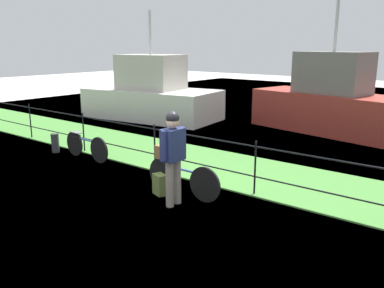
# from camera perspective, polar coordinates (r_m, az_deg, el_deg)

# --- Properties ---
(ground_plane) EXTENTS (60.00, 60.00, 0.00)m
(ground_plane) POSITION_cam_1_polar(r_m,az_deg,el_deg) (7.24, -7.76, -8.86)
(ground_plane) COLOR beige
(grass_strip) EXTENTS (27.00, 2.40, 0.03)m
(grass_strip) POSITION_cam_1_polar(r_m,az_deg,el_deg) (9.36, 5.20, -3.42)
(grass_strip) COLOR #478438
(grass_strip) RESTS_ON ground
(harbor_water) EXTENTS (30.00, 30.00, 0.00)m
(harbor_water) POSITION_cam_1_polar(r_m,az_deg,el_deg) (15.13, 19.00, 2.45)
(harbor_water) COLOR #426684
(harbor_water) RESTS_ON ground
(iron_fence) EXTENTS (18.04, 0.04, 1.05)m
(iron_fence) POSITION_cam_1_polar(r_m,az_deg,el_deg) (8.34, 1.16, -1.19)
(iron_fence) COLOR black
(iron_fence) RESTS_ON ground
(bicycle_main) EXTENTS (1.67, 0.16, 0.66)m
(bicycle_main) POSITION_cam_1_polar(r_m,az_deg,el_deg) (7.63, -1.38, -4.76)
(bicycle_main) COLOR black
(bicycle_main) RESTS_ON ground
(wooden_crate) EXTENTS (0.40, 0.28, 0.26)m
(wooden_crate) POSITION_cam_1_polar(r_m,az_deg,el_deg) (7.74, -3.51, -1.15)
(wooden_crate) COLOR brown
(wooden_crate) RESTS_ON bicycle_main
(terrier_dog) EXTENTS (0.32, 0.14, 0.18)m
(terrier_dog) POSITION_cam_1_polar(r_m,az_deg,el_deg) (7.67, -3.39, 0.30)
(terrier_dog) COLOR tan
(terrier_dog) RESTS_ON wooden_crate
(cyclist_person) EXTENTS (0.26, 0.54, 1.68)m
(cyclist_person) POSITION_cam_1_polar(r_m,az_deg,el_deg) (7.01, -2.67, -0.86)
(cyclist_person) COLOR gray
(cyclist_person) RESTS_ON ground
(backpack_on_paving) EXTENTS (0.32, 0.26, 0.40)m
(backpack_on_paving) POSITION_cam_1_polar(r_m,az_deg,el_deg) (7.75, -4.52, -5.66)
(backpack_on_paving) COLOR olive
(backpack_on_paving) RESTS_ON ground
(mooring_bollard) EXTENTS (0.20, 0.20, 0.50)m
(mooring_bollard) POSITION_cam_1_polar(r_m,az_deg,el_deg) (11.30, -18.60, 0.14)
(mooring_bollard) COLOR #38383D
(mooring_bollard) RESTS_ON ground
(bicycle_parked) EXTENTS (1.65, 0.17, 0.63)m
(bicycle_parked) POSITION_cam_1_polar(r_m,az_deg,el_deg) (10.40, -14.62, -0.24)
(bicycle_parked) COLOR black
(bicycle_parked) RESTS_ON ground
(moored_boat_mid) EXTENTS (5.40, 3.03, 4.01)m
(moored_boat_mid) POSITION_cam_1_polar(r_m,az_deg,el_deg) (15.76, -5.69, 6.77)
(moored_boat_mid) COLOR silver
(moored_boat_mid) RESTS_ON ground
(moored_boat_far) EXTENTS (5.31, 2.78, 4.15)m
(moored_boat_far) POSITION_cam_1_polar(r_m,az_deg,el_deg) (13.89, 18.77, 5.44)
(moored_boat_far) COLOR #9E3328
(moored_boat_far) RESTS_ON ground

